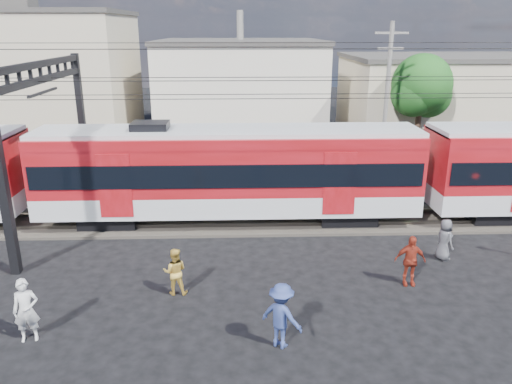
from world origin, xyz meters
TOP-DOWN VIEW (x-y plane):
  - ground at (0.00, 0.00)m, footprint 120.00×120.00m
  - track_bed at (0.00, 8.00)m, footprint 70.00×3.40m
  - rail_near at (0.00, 7.25)m, footprint 70.00×0.12m
  - rail_far at (0.00, 8.75)m, footprint 70.00×0.12m
  - commuter_train at (-2.42, 8.00)m, footprint 50.30×3.08m
  - catenary at (-8.65, 8.00)m, footprint 70.00×9.30m
  - building_west at (-17.00, 24.00)m, footprint 14.28×10.20m
  - building_midwest at (-2.00, 27.00)m, footprint 12.24×12.24m
  - building_mideast at (14.00, 24.00)m, footprint 16.32×10.20m
  - utility_pole_mid at (6.00, 15.00)m, footprint 1.80×0.24m
  - tree_near at (9.19, 18.09)m, footprint 3.82×3.64m
  - pedestrian_a at (-7.97, -0.51)m, footprint 0.76×0.59m
  - pedestrian_b at (-4.26, 1.88)m, footprint 0.76×0.59m
  - pedestrian_c at (-1.10, -1.02)m, footprint 1.37×1.24m
  - pedestrian_d at (3.42, 2.22)m, footprint 1.04×0.48m
  - pedestrian_e at (5.33, 4.06)m, footprint 0.73×0.89m

SIDE VIEW (x-z plane):
  - ground at x=0.00m, z-range 0.00..0.00m
  - track_bed at x=0.00m, z-range 0.00..0.12m
  - rail_near at x=0.00m, z-range 0.12..0.24m
  - rail_far at x=0.00m, z-range 0.12..0.24m
  - pedestrian_b at x=-4.26m, z-range 0.00..1.56m
  - pedestrian_e at x=5.33m, z-range 0.00..1.57m
  - pedestrian_d at x=3.42m, z-range 0.00..1.74m
  - pedestrian_a at x=-7.97m, z-range 0.00..1.83m
  - pedestrian_c at x=-1.10m, z-range 0.00..1.84m
  - commuter_train at x=-2.42m, z-range 0.31..4.49m
  - building_mideast at x=14.00m, z-range 0.01..6.31m
  - building_midwest at x=-2.00m, z-range 0.01..7.31m
  - utility_pole_mid at x=6.00m, z-range 0.28..8.78m
  - building_west at x=-17.00m, z-range 0.01..9.31m
  - tree_near at x=9.19m, z-range 1.30..8.02m
  - catenary at x=-8.65m, z-range 1.38..8.89m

